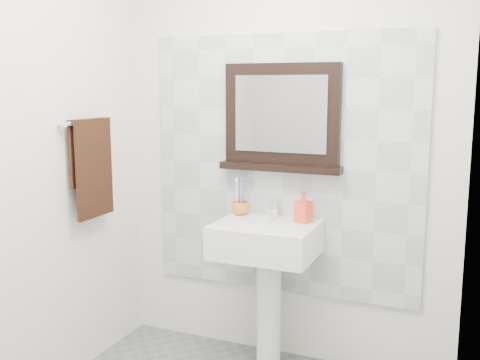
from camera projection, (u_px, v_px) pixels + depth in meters
name	position (u px, v px, depth m)	size (l,w,h in m)	color
back_wall	(284.00, 149.00, 3.23)	(2.00, 0.01, 2.50)	silver
left_wall	(5.00, 164.00, 2.62)	(0.01, 2.20, 2.50)	silver
right_wall	(465.00, 196.00, 1.85)	(0.01, 2.20, 2.50)	silver
splashback	(283.00, 166.00, 3.24)	(1.60, 0.02, 1.50)	#B5BFC4
pedestal_sink	(266.00, 255.00, 3.13)	(0.55, 0.44, 0.96)	white
toothbrush_cup	(240.00, 208.00, 3.29)	(0.10, 0.10, 0.08)	orange
toothbrushes	(240.00, 194.00, 3.28)	(0.05, 0.04, 0.21)	white
soap_dispenser	(304.00, 207.00, 3.10)	(0.08, 0.08, 0.17)	red
framed_mirror	(282.00, 120.00, 3.17)	(0.71, 0.11, 0.61)	black
towel_bar	(89.00, 122.00, 3.08)	(0.07, 0.40, 0.03)	silver
hand_towel	(92.00, 160.00, 3.11)	(0.06, 0.30, 0.55)	black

